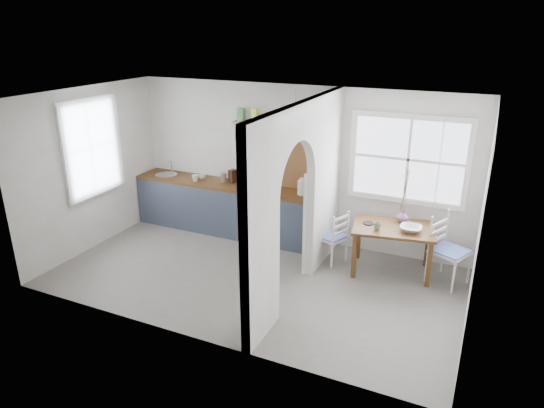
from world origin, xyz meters
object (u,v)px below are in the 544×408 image
at_px(dining_table, 392,249).
at_px(chair_right, 450,250).
at_px(chair_left, 331,236).
at_px(vase, 403,217).
at_px(kettle, 303,186).

bearing_deg(dining_table, chair_right, -9.03).
xyz_separation_m(chair_left, vase, (1.00, 0.28, 0.39)).
relative_size(chair_right, kettle, 3.68).
relative_size(dining_table, chair_left, 1.38).
distance_m(dining_table, kettle, 1.71).
height_order(dining_table, vase, vase).
relative_size(dining_table, chair_right, 1.15).
height_order(chair_left, kettle, kettle).
bearing_deg(chair_left, chair_right, 114.21).
distance_m(kettle, vase, 1.64).
height_order(chair_right, kettle, kettle).
height_order(dining_table, kettle, kettle).
height_order(chair_left, chair_right, chair_right).
relative_size(chair_left, kettle, 3.06).
distance_m(chair_right, kettle, 2.42).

